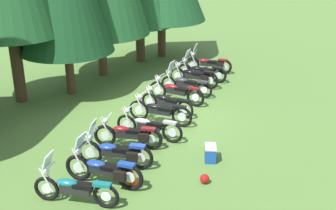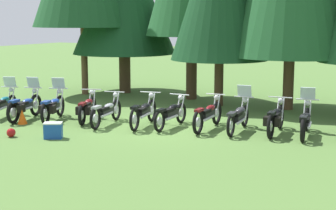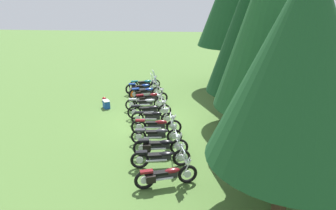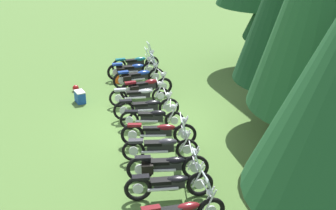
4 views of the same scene
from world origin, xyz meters
name	(u,v)px [view 4 (image 4 of 4)]	position (x,y,z in m)	size (l,w,h in m)	color
ground_plane	(150,124)	(0.00, 0.00, 0.00)	(80.00, 80.00, 0.00)	#4C7033
motorcycle_0	(136,62)	(-5.58, -1.29, 0.46)	(1.02, 2.10, 1.35)	black
motorcycle_1	(132,69)	(-4.52, -1.32, 0.48)	(0.94, 2.22, 1.39)	black
motorcycle_2	(138,76)	(-3.61, -0.92, 0.48)	(1.08, 2.10, 1.38)	black
motorcycle_3	(145,87)	(-2.50, -0.48, 0.45)	(1.10, 2.03, 1.01)	black
motorcycle_4	(140,95)	(-1.62, -0.57, 0.44)	(0.80, 2.30, 1.01)	black
motorcycle_5	(147,107)	(-0.45, -0.17, 0.47)	(0.82, 2.33, 1.03)	black
motorcycle_6	(152,117)	(0.39, 0.12, 0.45)	(0.69, 2.21, 0.99)	black
motorcycle_7	(159,132)	(1.52, 0.47, 0.46)	(0.63, 2.41, 1.03)	black
motorcycle_8	(162,146)	(2.47, 0.63, 0.48)	(0.66, 2.29, 1.36)	black
motorcycle_9	(166,166)	(3.56, 0.87, 0.47)	(0.80, 2.28, 1.03)	black
motorcycle_10	(170,183)	(4.41, 1.04, 0.46)	(0.78, 2.31, 1.37)	black
picnic_cooler	(80,97)	(-1.75, -2.95, 0.23)	(0.61, 0.55, 0.47)	#19479E
traffic_cone	(118,77)	(-4.06, -1.89, 0.24)	(0.32, 0.32, 0.48)	#EA590F
dropped_helmet	(76,88)	(-2.93, -3.45, 0.13)	(0.26, 0.26, 0.26)	maroon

